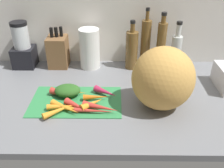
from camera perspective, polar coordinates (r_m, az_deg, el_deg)
ground_plane at (r=123.17cm, az=2.05°, el=-2.82°), size 170.00×80.00×3.00cm
wall_back at (r=145.91cm, az=1.99°, el=16.17°), size 170.00×3.00×60.00cm
cutting_board at (r=117.58cm, az=-8.21°, el=-3.85°), size 42.05×25.53×0.80cm
carrot_0 at (r=107.99cm, az=-4.17°, el=-6.15°), size 17.40×3.35×2.04cm
carrot_1 at (r=110.76cm, az=-8.19°, el=-4.94°), size 11.86×9.63×3.38cm
carrot_2 at (r=109.98cm, az=-8.40°, el=-5.69°), size 16.11×4.82×2.01cm
carrot_3 at (r=111.33cm, az=-4.62°, el=-4.51°), size 10.87×9.84×3.31cm
carrot_4 at (r=111.85cm, az=-11.33°, el=-5.10°), size 13.47×3.74×2.67cm
carrot_5 at (r=121.66cm, az=-9.70°, el=-1.82°), size 16.78×3.76×2.33cm
carrot_6 at (r=116.09cm, az=-3.80°, el=-3.00°), size 11.56×3.47×2.76cm
carrot_7 at (r=110.70cm, az=-10.67°, el=-5.35°), size 14.47×10.35×2.95cm
carrot_8 at (r=118.92cm, az=-1.49°, el=-1.86°), size 12.03×9.52×3.39cm
carrot_9 at (r=108.90cm, az=-2.64°, el=-5.36°), size 16.62×8.05×3.20cm
carrot_10 at (r=109.99cm, az=-11.89°, el=-5.83°), size 13.92×11.83×2.75cm
carrot_11 at (r=120.71cm, az=-11.69°, el=-1.97°), size 11.12×7.10×3.58cm
carrot_greens_pile at (r=120.33cm, az=-10.17°, el=-1.45°), size 12.30×9.46×5.20cm
winter_squash at (r=108.49cm, az=11.61°, el=1.20°), size 27.09×25.02×28.35cm
knife_block at (r=149.50cm, az=-12.22°, el=7.41°), size 11.06×13.40×23.27cm
blender_appliance at (r=153.23cm, az=-19.77°, el=7.79°), size 12.30×12.30×26.67cm
paper_towel_roll at (r=143.91cm, az=-5.16°, el=8.08°), size 11.50×11.50×22.98cm
bottle_0 at (r=142.73cm, az=4.53°, el=7.89°), size 6.89×6.89×28.15cm
bottle_1 at (r=145.27cm, az=7.68°, el=9.30°), size 5.60×5.60×34.11cm
bottle_2 at (r=143.62cm, az=11.16°, el=8.77°), size 5.21×5.21×32.50cm
bottle_3 at (r=146.75cm, az=14.43°, el=7.45°), size 5.74×5.74×27.65cm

